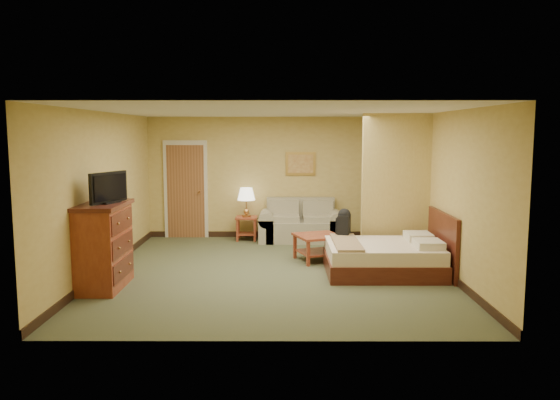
{
  "coord_description": "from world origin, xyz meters",
  "views": [
    {
      "loc": [
        0.12,
        -8.73,
        2.27
      ],
      "look_at": [
        0.09,
        0.6,
        1.11
      ],
      "focal_mm": 35.0,
      "sensor_mm": 36.0,
      "label": 1
    }
  ],
  "objects_px": {
    "coffee_table": "(318,242)",
    "bed": "(387,257)",
    "loveseat": "(301,227)",
    "dresser": "(104,245)"
  },
  "relations": [
    {
      "from": "dresser",
      "to": "bed",
      "type": "bearing_deg",
      "value": 10.96
    },
    {
      "from": "coffee_table",
      "to": "dresser",
      "type": "bearing_deg",
      "value": -152.23
    },
    {
      "from": "dresser",
      "to": "bed",
      "type": "relative_size",
      "value": 0.66
    },
    {
      "from": "coffee_table",
      "to": "bed",
      "type": "bearing_deg",
      "value": -39.25
    },
    {
      "from": "loveseat",
      "to": "dresser",
      "type": "distance_m",
      "value": 4.63
    },
    {
      "from": "dresser",
      "to": "coffee_table",
      "type": "bearing_deg",
      "value": 27.77
    },
    {
      "from": "loveseat",
      "to": "bed",
      "type": "relative_size",
      "value": 0.93
    },
    {
      "from": "coffee_table",
      "to": "dresser",
      "type": "distance_m",
      "value": 3.67
    },
    {
      "from": "coffee_table",
      "to": "bed",
      "type": "relative_size",
      "value": 0.49
    },
    {
      "from": "loveseat",
      "to": "dresser",
      "type": "xyz_separation_m",
      "value": [
        -3.0,
        -3.51,
        0.34
      ]
    }
  ]
}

